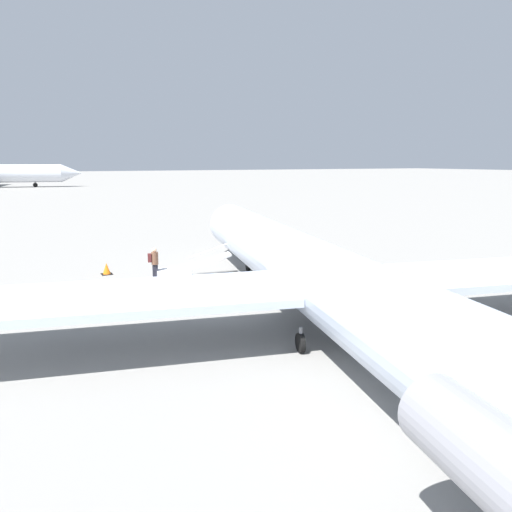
{
  "coord_description": "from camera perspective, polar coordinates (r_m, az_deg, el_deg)",
  "views": [
    {
      "loc": [
        -15.81,
        10.13,
        6.21
      ],
      "look_at": [
        4.46,
        -0.12,
        1.86
      ],
      "focal_mm": 35.0,
      "sensor_mm": 36.0,
      "label": 1
    }
  ],
  "objects": [
    {
      "name": "boarding_stairs",
      "position": [
        27.15,
        -8.52,
        -1.69
      ],
      "size": [
        1.84,
        4.14,
        1.73
      ],
      "rotation": [
        0.0,
        0.0,
        -1.79
      ],
      "color": "silver",
      "rests_on": "ground"
    },
    {
      "name": "passenger",
      "position": [
        26.74,
        -11.55,
        -0.62
      ],
      "size": [
        0.39,
        0.56,
        1.74
      ],
      "rotation": [
        0.0,
        0.0,
        -1.79
      ],
      "color": "#23232D",
      "rests_on": "ground"
    },
    {
      "name": "ground_plane",
      "position": [
        19.78,
        5.57,
        -7.52
      ],
      "size": [
        600.0,
        600.0,
        0.0
      ],
      "primitive_type": "plane",
      "color": "gray"
    },
    {
      "name": "traffic_cone_near_stairs",
      "position": [
        28.88,
        -16.71,
        -1.44
      ],
      "size": [
        0.59,
        0.59,
        0.65
      ],
      "color": "black",
      "rests_on": "ground"
    },
    {
      "name": "airplane_main",
      "position": [
        18.29,
        6.78,
        -2.27
      ],
      "size": [
        35.36,
        27.5,
        7.01
      ],
      "rotation": [
        0.0,
        0.0,
        -0.22
      ],
      "color": "silver",
      "rests_on": "ground"
    }
  ]
}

